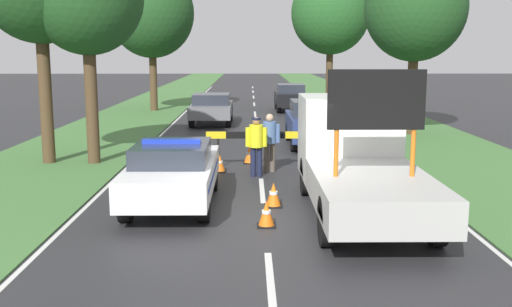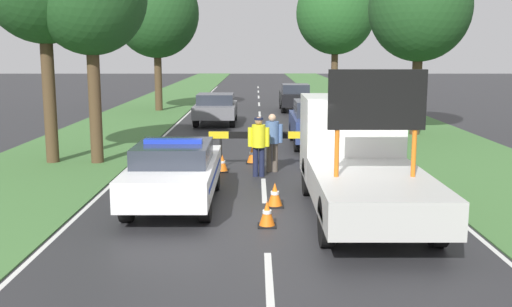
{
  "view_description": "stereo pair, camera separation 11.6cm",
  "coord_description": "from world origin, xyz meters",
  "px_view_note": "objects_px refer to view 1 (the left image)",
  "views": [
    {
      "loc": [
        -0.32,
        -12.12,
        3.48
      ],
      "look_at": [
        -0.16,
        1.68,
        1.1
      ],
      "focal_mm": 42.0,
      "sensor_mm": 36.0,
      "label": 1
    },
    {
      "loc": [
        -0.2,
        -12.12,
        3.48
      ],
      "look_at": [
        -0.16,
        1.68,
        1.1
      ],
      "focal_mm": 42.0,
      "sensor_mm": 36.0,
      "label": 2
    }
  ],
  "objects_px": {
    "traffic_cone_lane_edge": "(220,163)",
    "roadside_tree_near_right": "(151,13)",
    "traffic_cone_near_police": "(266,214)",
    "police_car": "(173,171)",
    "pedestrian_civilian": "(270,138)",
    "traffic_cone_behind_barrier": "(249,155)",
    "road_barrier": "(266,137)",
    "queued_car_hatch_blue": "(312,123)",
    "traffic_cone_near_truck": "(273,195)",
    "queued_car_sedan_black": "(290,97)",
    "queued_car_suv_grey": "(212,108)",
    "roadside_tree_mid_left": "(331,13)",
    "traffic_cone_centre_front": "(306,164)",
    "police_officer": "(256,141)",
    "work_truck": "(356,156)",
    "roadside_tree_far_left": "(416,8)"
  },
  "relations": [
    {
      "from": "traffic_cone_lane_edge",
      "to": "roadside_tree_near_right",
      "type": "bearing_deg",
      "value": 104.73
    },
    {
      "from": "traffic_cone_near_police",
      "to": "police_car",
      "type": "bearing_deg",
      "value": 139.64
    },
    {
      "from": "pedestrian_civilian",
      "to": "traffic_cone_behind_barrier",
      "type": "xyz_separation_m",
      "value": [
        -0.58,
        1.33,
        -0.72
      ]
    },
    {
      "from": "pedestrian_civilian",
      "to": "traffic_cone_behind_barrier",
      "type": "relative_size",
      "value": 3.1
    },
    {
      "from": "road_barrier",
      "to": "queued_car_hatch_blue",
      "type": "relative_size",
      "value": 0.82
    },
    {
      "from": "traffic_cone_near_truck",
      "to": "roadside_tree_near_right",
      "type": "xyz_separation_m",
      "value": [
        -6.11,
        21.84,
        5.3
      ]
    },
    {
      "from": "road_barrier",
      "to": "queued_car_sedan_black",
      "type": "xyz_separation_m",
      "value": [
        1.92,
        17.32,
        -0.12
      ]
    },
    {
      "from": "police_car",
      "to": "traffic_cone_lane_edge",
      "type": "relative_size",
      "value": 9.34
    },
    {
      "from": "traffic_cone_near_truck",
      "to": "queued_car_sedan_black",
      "type": "bearing_deg",
      "value": 85.11
    },
    {
      "from": "police_car",
      "to": "queued_car_sedan_black",
      "type": "bearing_deg",
      "value": 75.28
    },
    {
      "from": "traffic_cone_near_police",
      "to": "traffic_cone_lane_edge",
      "type": "distance_m",
      "value": 5.63
    },
    {
      "from": "queued_car_suv_grey",
      "to": "roadside_tree_mid_left",
      "type": "relative_size",
      "value": 0.49
    },
    {
      "from": "road_barrier",
      "to": "traffic_cone_centre_front",
      "type": "relative_size",
      "value": 7.19
    },
    {
      "from": "pedestrian_civilian",
      "to": "traffic_cone_near_truck",
      "type": "xyz_separation_m",
      "value": [
        -0.04,
        -3.95,
        -0.72
      ]
    },
    {
      "from": "queued_car_sedan_black",
      "to": "roadside_tree_near_right",
      "type": "distance_m",
      "value": 9.28
    },
    {
      "from": "traffic_cone_centre_front",
      "to": "queued_car_sedan_black",
      "type": "xyz_separation_m",
      "value": [
        0.77,
        17.86,
        0.57
      ]
    },
    {
      "from": "queued_car_hatch_blue",
      "to": "police_officer",
      "type": "bearing_deg",
      "value": 68.93
    },
    {
      "from": "queued_car_sedan_black",
      "to": "roadside_tree_near_right",
      "type": "bearing_deg",
      "value": -0.53
    },
    {
      "from": "work_truck",
      "to": "roadside_tree_near_right",
      "type": "relative_size",
      "value": 0.76
    },
    {
      "from": "queued_car_suv_grey",
      "to": "road_barrier",
      "type": "bearing_deg",
      "value": 101.77
    },
    {
      "from": "traffic_cone_near_truck",
      "to": "roadside_tree_near_right",
      "type": "relative_size",
      "value": 0.07
    },
    {
      "from": "pedestrian_civilian",
      "to": "queued_car_hatch_blue",
      "type": "relative_size",
      "value": 0.39
    },
    {
      "from": "road_barrier",
      "to": "traffic_cone_near_police",
      "type": "relative_size",
      "value": 6.72
    },
    {
      "from": "police_car",
      "to": "traffic_cone_near_truck",
      "type": "bearing_deg",
      "value": -9.16
    },
    {
      "from": "police_car",
      "to": "roadside_tree_near_right",
      "type": "xyz_separation_m",
      "value": [
        -3.83,
        21.63,
        4.8
      ]
    },
    {
      "from": "traffic_cone_centre_front",
      "to": "police_officer",
      "type": "bearing_deg",
      "value": -156.28
    },
    {
      "from": "work_truck",
      "to": "roadside_tree_mid_left",
      "type": "bearing_deg",
      "value": -98.64
    },
    {
      "from": "police_car",
      "to": "traffic_cone_behind_barrier",
      "type": "height_order",
      "value": "police_car"
    },
    {
      "from": "queued_car_hatch_blue",
      "to": "roadside_tree_mid_left",
      "type": "distance_m",
      "value": 17.92
    },
    {
      "from": "pedestrian_civilian",
      "to": "roadside_tree_near_right",
      "type": "height_order",
      "value": "roadside_tree_near_right"
    },
    {
      "from": "traffic_cone_near_truck",
      "to": "roadside_tree_far_left",
      "type": "xyz_separation_m",
      "value": [
        6.2,
        11.65,
        4.89
      ]
    },
    {
      "from": "traffic_cone_near_police",
      "to": "queued_car_hatch_blue",
      "type": "bearing_deg",
      "value": 79.21
    },
    {
      "from": "road_barrier",
      "to": "work_truck",
      "type": "bearing_deg",
      "value": -63.38
    },
    {
      "from": "queued_car_hatch_blue",
      "to": "roadside_tree_far_left",
      "type": "height_order",
      "value": "roadside_tree_far_left"
    },
    {
      "from": "roadside_tree_near_right",
      "to": "roadside_tree_mid_left",
      "type": "xyz_separation_m",
      "value": [
        10.74,
        3.89,
        0.25
      ]
    },
    {
      "from": "police_car",
      "to": "queued_car_suv_grey",
      "type": "bearing_deg",
      "value": 86.41
    },
    {
      "from": "traffic_cone_near_truck",
      "to": "traffic_cone_behind_barrier",
      "type": "xyz_separation_m",
      "value": [
        -0.54,
        5.28,
        -0.0
      ]
    },
    {
      "from": "police_officer",
      "to": "traffic_cone_behind_barrier",
      "type": "xyz_separation_m",
      "value": [
        -0.19,
        2.0,
        -0.73
      ]
    },
    {
      "from": "traffic_cone_behind_barrier",
      "to": "traffic_cone_lane_edge",
      "type": "xyz_separation_m",
      "value": [
        -0.86,
        -1.33,
        -0.02
      ]
    },
    {
      "from": "traffic_cone_near_truck",
      "to": "queued_car_suv_grey",
      "type": "height_order",
      "value": "queued_car_suv_grey"
    },
    {
      "from": "traffic_cone_lane_edge",
      "to": "traffic_cone_centre_front",
      "type": "bearing_deg",
      "value": -0.8
    },
    {
      "from": "work_truck",
      "to": "pedestrian_civilian",
      "type": "xyz_separation_m",
      "value": [
        -1.79,
        4.06,
        -0.19
      ]
    },
    {
      "from": "work_truck",
      "to": "traffic_cone_near_police",
      "type": "relative_size",
      "value": 11.79
    },
    {
      "from": "work_truck",
      "to": "road_barrier",
      "type": "xyz_separation_m",
      "value": [
        -1.89,
        4.56,
        -0.25
      ]
    },
    {
      "from": "traffic_cone_behind_barrier",
      "to": "roadside_tree_mid_left",
      "type": "bearing_deg",
      "value": 75.82
    },
    {
      "from": "police_car",
      "to": "roadside_tree_mid_left",
      "type": "xyz_separation_m",
      "value": [
        6.9,
        25.53,
        5.05
      ]
    },
    {
      "from": "road_barrier",
      "to": "traffic_cone_lane_edge",
      "type": "height_order",
      "value": "road_barrier"
    },
    {
      "from": "queued_car_suv_grey",
      "to": "roadside_tree_far_left",
      "type": "xyz_separation_m",
      "value": [
        8.54,
        -3.76,
        4.38
      ]
    },
    {
      "from": "traffic_cone_behind_barrier",
      "to": "queued_car_sedan_black",
      "type": "height_order",
      "value": "queued_car_sedan_black"
    },
    {
      "from": "police_officer",
      "to": "queued_car_sedan_black",
      "type": "xyz_separation_m",
      "value": [
        2.21,
        18.49,
        -0.18
      ]
    }
  ]
}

